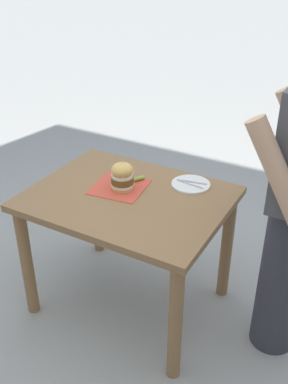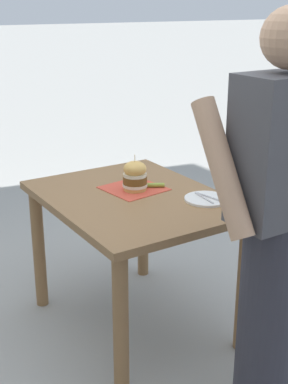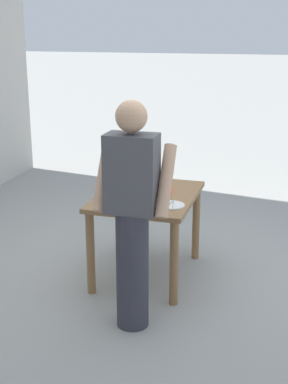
% 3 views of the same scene
% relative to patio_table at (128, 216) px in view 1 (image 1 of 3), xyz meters
% --- Properties ---
extents(ground_plane, '(80.00, 80.00, 0.00)m').
position_rel_patio_table_xyz_m(ground_plane, '(0.00, 0.00, -0.63)').
color(ground_plane, '#9E9E99').
extents(patio_table, '(0.83, 1.07, 0.76)m').
position_rel_patio_table_xyz_m(patio_table, '(0.00, 0.00, 0.00)').
color(patio_table, olive).
rests_on(patio_table, ground).
extents(serving_paper, '(0.32, 0.32, 0.00)m').
position_rel_patio_table_xyz_m(serving_paper, '(-0.06, -0.09, 0.13)').
color(serving_paper, '#D64C38').
rests_on(serving_paper, patio_table).
extents(sandwich, '(0.13, 0.13, 0.19)m').
position_rel_patio_table_xyz_m(sandwich, '(-0.05, -0.06, 0.21)').
color(sandwich, '#E5B25B').
rests_on(sandwich, serving_paper).
extents(pickle_spear, '(0.10, 0.07, 0.02)m').
position_rel_patio_table_xyz_m(pickle_spear, '(-0.16, -0.04, 0.14)').
color(pickle_spear, '#8EA83D').
rests_on(pickle_spear, serving_paper).
extents(side_plate_with_forks, '(0.22, 0.22, 0.02)m').
position_rel_patio_table_xyz_m(side_plate_with_forks, '(-0.27, 0.25, 0.14)').
color(side_plate_with_forks, white).
rests_on(side_plate_with_forks, patio_table).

